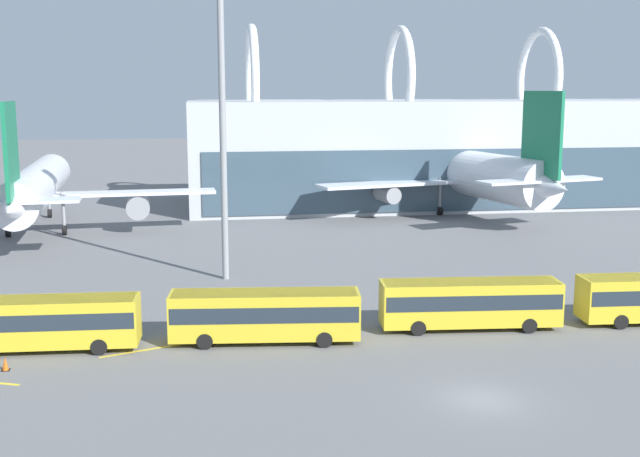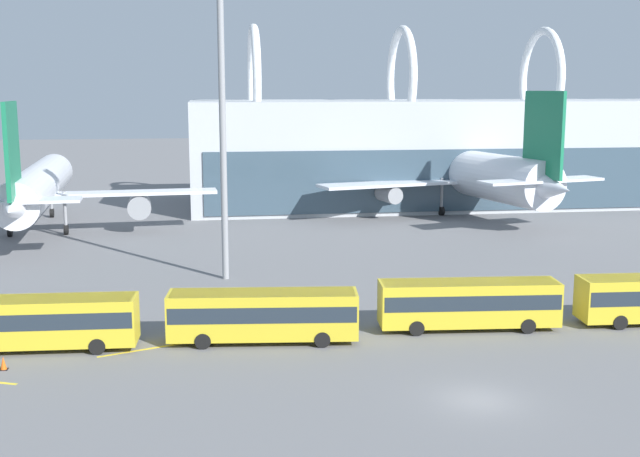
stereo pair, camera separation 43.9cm
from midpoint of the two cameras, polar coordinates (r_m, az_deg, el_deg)
name	(u,v)px [view 2 (the right image)]	position (r m, az deg, el deg)	size (l,w,h in m)	color
ground_plane	(479,400)	(43.11, 11.51, -11.87)	(440.00, 440.00, 0.00)	slate
airliner_at_gate_near	(36,188)	(92.12, -19.40, 2.75)	(38.85, 37.81, 14.67)	silver
airliner_at_gate_far	(463,172)	(104.25, 10.25, 4.01)	(39.50, 42.14, 15.54)	silver
shuttle_bus_1	(38,320)	(52.10, -19.18, -6.15)	(12.00, 3.20, 3.26)	gold
shuttle_bus_2	(263,313)	(50.82, -3.82, -6.01)	(12.09, 3.79, 3.26)	gold
shuttle_bus_3	(469,301)	(54.32, 10.76, -5.11)	(12.06, 3.52, 3.26)	gold
floodlight_mast	(222,86)	(66.27, -6.81, 10.05)	(2.14, 2.14, 26.21)	gray
lane_stripe_2	(177,344)	(51.61, -9.87, -8.10)	(10.06, 0.25, 0.01)	yellow
traffic_cone_2	(3,363)	(49.72, -21.36, -8.91)	(0.47, 0.47, 0.78)	black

